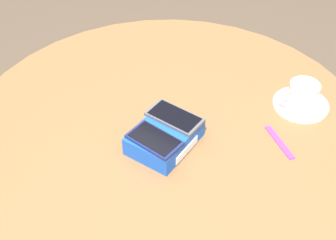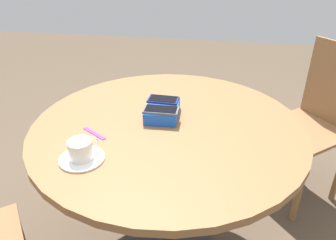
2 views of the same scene
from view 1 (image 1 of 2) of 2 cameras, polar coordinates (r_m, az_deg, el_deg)
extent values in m
cylinder|color=#2D2D2D|center=(1.55, 0.00, -11.12)|extent=(0.07, 0.07, 0.71)
cylinder|color=brown|center=(1.27, 0.00, -1.17)|extent=(1.12, 1.12, 0.03)
cube|color=blue|center=(1.19, -0.42, -2.06)|extent=(0.18, 0.14, 0.05)
cube|color=white|center=(1.17, 2.34, -3.68)|extent=(0.10, 0.01, 0.02)
cube|color=navy|center=(1.14, -1.68, -2.43)|extent=(0.08, 0.13, 0.01)
cube|color=black|center=(1.14, -1.68, -2.25)|extent=(0.07, 0.12, 0.00)
cube|color=#515156|center=(1.20, 0.80, 0.34)|extent=(0.07, 0.14, 0.01)
cube|color=black|center=(1.20, 0.80, 0.52)|extent=(0.07, 0.13, 0.00)
cylinder|color=white|center=(1.37, 15.86, 1.82)|extent=(0.16, 0.16, 0.01)
cylinder|color=white|center=(1.35, 16.15, 3.03)|extent=(0.08, 0.08, 0.07)
cylinder|color=tan|center=(1.33, 16.37, 3.95)|extent=(0.07, 0.07, 0.00)
torus|color=white|center=(1.33, 14.52, 2.66)|extent=(0.05, 0.04, 0.05)
cube|color=purple|center=(1.25, 13.43, -2.63)|extent=(0.08, 0.12, 0.00)
cylinder|color=brown|center=(1.92, 19.63, -8.25)|extent=(0.04, 0.04, 0.41)
camera|label=2|loc=(2.04, 18.47, 35.41)|focal=35.00mm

